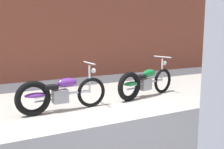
{
  "coord_description": "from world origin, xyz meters",
  "views": [
    {
      "loc": [
        -2.29,
        -4.18,
        1.73
      ],
      "look_at": [
        0.43,
        0.99,
        0.75
      ],
      "focal_mm": 42.66,
      "sensor_mm": 36.0,
      "label": 1
    }
  ],
  "objects": [
    {
      "name": "motorcycle_purple",
      "position": [
        -0.79,
        1.19,
        0.4
      ],
      "size": [
        2.01,
        0.58,
        1.03
      ],
      "rotation": [
        0.0,
        0.0,
        0.03
      ],
      "color": "black",
      "rests_on": "ground"
    },
    {
      "name": "ground_plane",
      "position": [
        0.0,
        0.0,
        0.0
      ],
      "size": [
        80.0,
        80.0,
        0.0
      ],
      "primitive_type": "plane",
      "color": "#47474C"
    },
    {
      "name": "motorcycle_green",
      "position": [
        1.53,
        1.38,
        0.4
      ],
      "size": [
        1.98,
        0.72,
        1.03
      ],
      "rotation": [
        0.0,
        0.0,
        0.23
      ],
      "color": "black",
      "rests_on": "ground"
    },
    {
      "name": "sidewalk_slab",
      "position": [
        0.0,
        1.75,
        0.0
      ],
      "size": [
        36.0,
        3.5,
        0.01
      ],
      "primitive_type": "cube",
      "color": "#B2ADA3",
      "rests_on": "ground"
    }
  ]
}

